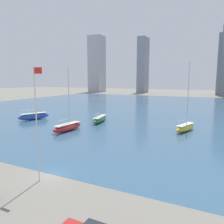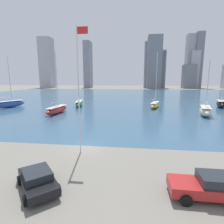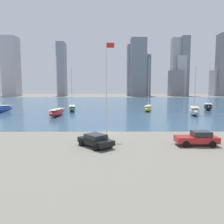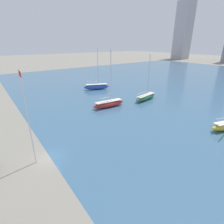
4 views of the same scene
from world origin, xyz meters
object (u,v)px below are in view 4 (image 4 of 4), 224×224
sailboat_green (146,97)px  sailboat_blue (97,87)px  sailboat_red (109,104)px  flag_pole (28,117)px

sailboat_green → sailboat_blue: 20.52m
sailboat_red → sailboat_blue: size_ratio=1.01×
flag_pole → sailboat_green: flag_pole is taller
flag_pole → sailboat_blue: sailboat_blue is taller
sailboat_green → flag_pole: bearing=-82.8°
sailboat_blue → flag_pole: bearing=-21.2°
flag_pole → sailboat_blue: size_ratio=0.91×
flag_pole → sailboat_green: bearing=107.9°
flag_pole → sailboat_red: (-12.92, 22.30, -6.28)m
sailboat_green → sailboat_red: size_ratio=0.89×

